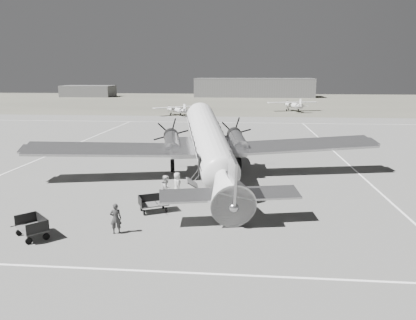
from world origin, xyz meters
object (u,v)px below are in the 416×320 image
Objects in this scene: hangar_main at (254,88)px; shed_secondary at (88,91)px; baggage_cart_far at (32,228)px; ground_crew at (116,218)px; dc3_airliner at (210,147)px; passenger at (177,184)px; light_plane_right at (293,106)px; baggage_cart_near at (154,204)px; ramp_agent at (166,190)px; light_plane_left at (176,110)px.

shed_secondary is at bearing -175.24° from hangar_main.
ground_crew is (4.14, 0.97, 0.28)m from baggage_cart_far.
dc3_airliner is 4.77m from passenger.
light_plane_right is (13.15, 61.91, -1.61)m from dc3_airliner.
passenger is (0.91, 3.31, 0.33)m from baggage_cart_near.
hangar_main is at bearing -25.11° from passenger.
dc3_airliner is 8.07m from baggage_cart_near.
dc3_airliner is at bearing -11.25° from ramp_agent.
hangar_main is at bearing 4.76° from shed_secondary.
passenger is at bearing -117.35° from light_plane_right.
baggage_cart_near is (8.58, -57.89, -0.47)m from light_plane_left.
baggage_cart_near is 3.79m from ground_crew.
hangar_main is 126.73m from baggage_cart_near.
ramp_agent is at bearing 143.92° from passenger.
dc3_airliner is at bearing -124.19° from ground_crew.
passenger is at bearing -120.59° from ground_crew.
light_plane_left is 5.67× the size of ground_crew.
light_plane_right is 74.70m from ground_crew.
baggage_cart_far is 1.15× the size of passenger.
passenger reaches higher than baggage_cart_near.
baggage_cart_near is at bearing -119.78° from light_plane_left.
ramp_agent is at bearing 47.13° from baggage_cart_near.
dc3_airliner is at bearing -116.41° from light_plane_right.
ramp_agent is at bearing -125.58° from dc3_airliner.
shed_secondary is at bearing 86.02° from light_plane_left.
light_plane_left is at bearing 71.97° from baggage_cart_near.
dc3_airliner is 63.32m from light_plane_right.
light_plane_right is (7.84, -57.32, -2.12)m from hangar_main.
light_plane_left is (-11.44, 50.70, -1.81)m from dc3_airliner.
light_plane_left is 0.83× the size of light_plane_right.
dc3_airliner is 15.10× the size of baggage_cart_far.
ramp_agent is 1.13× the size of passenger.
shed_secondary is 10.68× the size of passenger.
dc3_airliner is 15.37× the size of ramp_agent.
light_plane_left is at bearing 136.15° from baggage_cart_far.
dc3_airliner reaches higher than light_plane_right.
ground_crew is (-17.23, -72.68, -0.35)m from light_plane_right.
light_plane_right is at bearing -1.01° from ramp_agent.
passenger is (-7.27, -123.12, -2.46)m from hangar_main.
shed_secondary is 129.36m from passenger.
ground_crew is (-1.21, -3.57, 0.32)m from baggage_cart_near.
light_plane_right is 76.70m from baggage_cart_far.
baggage_cart_far is 1.17× the size of ground_crew.
ground_crew is at bearing -117.76° from light_plane_right.
hangar_main is at bearing -107.58° from ground_crew.
light_plane_left is at bearing 21.11° from ramp_agent.
ramp_agent is at bearing -121.46° from ground_crew.
dc3_airliner reaches higher than light_plane_left.
light_plane_right reaches higher than ground_crew.
dc3_airliner is (54.68, -114.24, 0.79)m from shed_secondary.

